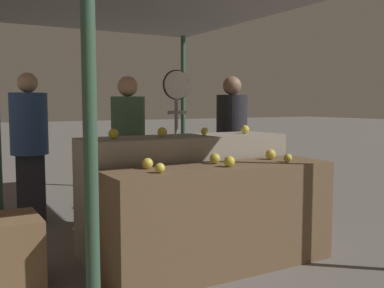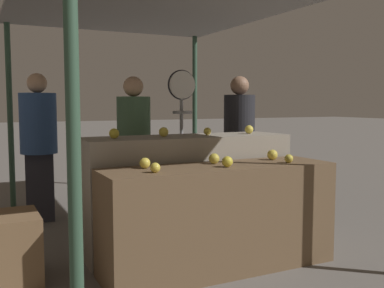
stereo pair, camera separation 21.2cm
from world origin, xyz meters
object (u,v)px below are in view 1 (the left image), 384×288
Objects in this scene: person_customer_left at (29,138)px; produce_scale at (177,113)px; person_customer_right at (232,136)px; person_vendor_at_scale at (128,142)px; wooden_crate_side at (2,254)px.

produce_scale is at bearing 151.17° from person_customer_left.
person_customer_left is at bearing -42.55° from person_customer_right.
produce_scale is 1.65m from person_customer_left.
produce_scale reaches higher than person_customer_right.
person_customer_left reaches higher than person_customer_right.
person_vendor_at_scale is at bearing -25.16° from person_customer_right.
wooden_crate_side is at bearing -2.09° from person_customer_right.
person_customer_right is 3.18× the size of wooden_crate_side.
produce_scale is 0.59m from person_vendor_at_scale.
person_customer_left reaches higher than person_vendor_at_scale.
person_vendor_at_scale is 0.97× the size of person_customer_left.
wooden_crate_side is at bearing -157.13° from produce_scale.
produce_scale is at bearing 178.60° from person_vendor_at_scale.
person_customer_left is at bearing -11.86° from person_vendor_at_scale.
person_customer_right is at bearing 19.72° from wooden_crate_side.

